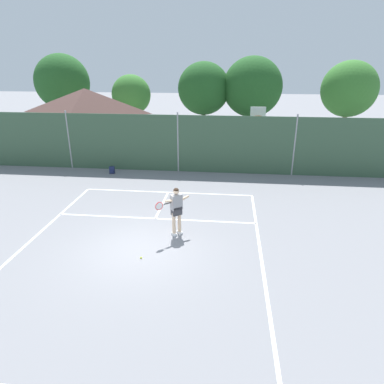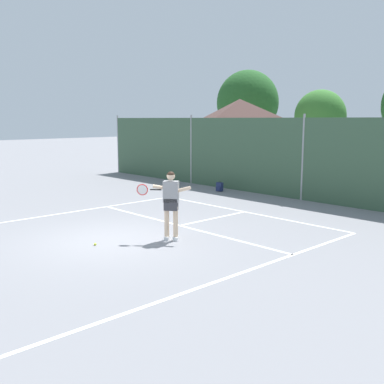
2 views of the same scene
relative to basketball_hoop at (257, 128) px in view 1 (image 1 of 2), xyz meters
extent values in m
plane|color=gray|center=(-4.53, -10.80, -2.31)|extent=(120.00, 120.00, 0.00)
cube|color=white|center=(-4.53, -5.30, -2.31)|extent=(8.20, 0.10, 0.01)
cube|color=white|center=(-8.63, -10.80, -2.31)|extent=(0.10, 11.00, 0.01)
cube|color=white|center=(-0.43, -10.80, -2.31)|extent=(0.10, 11.00, 0.01)
cube|color=white|center=(-4.53, -8.33, -2.31)|extent=(8.20, 0.10, 0.01)
cube|color=white|center=(-4.53, -6.84, -2.31)|extent=(0.10, 2.97, 0.01)
cube|color=#38563D|center=(-4.53, -1.80, -0.68)|extent=(26.00, 0.05, 3.27)
cylinder|color=#99999E|center=(-11.03, -1.80, -0.60)|extent=(0.09, 0.09, 3.42)
cylinder|color=#99999E|center=(-4.53, -1.80, -0.60)|extent=(0.09, 0.09, 3.42)
cylinder|color=#99999E|center=(1.97, -1.80, -0.60)|extent=(0.09, 0.09, 3.42)
cylinder|color=yellow|center=(0.00, 0.06, -0.79)|extent=(0.12, 0.12, 3.05)
cube|color=white|center=(0.00, -0.04, 0.94)|extent=(0.90, 0.06, 0.60)
torus|color=#D85919|center=(0.00, -0.31, 0.72)|extent=(0.48, 0.48, 0.02)
cube|color=silver|center=(-11.56, 2.41, -0.97)|extent=(6.10, 4.01, 2.68)
pyramid|color=#513833|center=(-11.56, 2.41, 1.19)|extent=(6.58, 4.33, 1.64)
cylinder|color=brown|center=(-15.92, 8.25, -1.11)|extent=(0.36, 0.36, 2.40)
ellipsoid|color=#235623|center=(-15.92, 8.25, 2.05)|extent=(4.61, 4.15, 4.61)
cylinder|color=brown|center=(-9.97, 8.25, -1.31)|extent=(0.36, 0.36, 2.01)
ellipsoid|color=#38752D|center=(-9.97, 8.25, 1.08)|extent=(3.26, 2.94, 3.26)
cylinder|color=brown|center=(-3.86, 8.25, -1.24)|extent=(0.36, 0.36, 2.14)
ellipsoid|color=#235623|center=(-3.86, 8.25, 1.63)|extent=(4.22, 3.80, 4.22)
cylinder|color=brown|center=(0.07, 8.25, -1.28)|extent=(0.36, 0.36, 2.07)
ellipsoid|color=#235623|center=(0.07, 8.25, 1.78)|extent=(4.75, 4.27, 4.75)
cylinder|color=brown|center=(7.58, 8.25, -1.23)|extent=(0.36, 0.36, 2.16)
ellipsoid|color=#38752D|center=(7.58, 8.25, 1.68)|extent=(4.31, 3.88, 4.31)
cube|color=silver|center=(-3.36, -9.51, -2.26)|extent=(0.26, 0.28, 0.10)
cube|color=silver|center=(-3.54, -9.67, -2.26)|extent=(0.26, 0.28, 0.10)
cylinder|color=beige|center=(-3.36, -9.51, -1.80)|extent=(0.13, 0.13, 0.82)
cylinder|color=beige|center=(-3.54, -9.67, -1.80)|extent=(0.13, 0.13, 0.82)
cube|color=#38383D|center=(-3.45, -9.59, -1.33)|extent=(0.43, 0.41, 0.32)
cube|color=gray|center=(-3.45, -9.59, -0.99)|extent=(0.46, 0.44, 0.56)
sphere|color=beige|center=(-3.45, -9.59, -0.58)|extent=(0.22, 0.22, 0.22)
sphere|color=black|center=(-3.45, -9.59, -0.56)|extent=(0.21, 0.21, 0.21)
cylinder|color=beige|center=(-3.59, -9.74, -0.89)|extent=(0.49, 0.42, 0.17)
cylinder|color=beige|center=(-3.23, -9.41, -0.94)|extent=(0.45, 0.39, 0.22)
cylinder|color=black|center=(-3.73, -9.88, -0.94)|extent=(0.25, 0.22, 0.04)
torus|color=red|center=(-3.96, -10.14, -0.94)|extent=(0.25, 0.21, 0.30)
cylinder|color=silver|center=(-3.96, -10.14, -0.94)|extent=(0.20, 0.17, 0.26)
sphere|color=#CCE033|center=(-4.37, -11.37, -2.28)|extent=(0.07, 0.07, 0.07)
cube|color=navy|center=(-8.27, -2.63, -2.11)|extent=(0.30, 0.21, 0.40)
cube|color=navy|center=(-8.26, -2.75, -2.19)|extent=(0.23, 0.08, 0.18)
torus|color=black|center=(-8.27, -2.63, -1.89)|extent=(0.09, 0.03, 0.09)
camera|label=1|loc=(-1.65, -20.86, 3.78)|focal=32.07mm
camera|label=2|loc=(5.54, -17.21, 0.91)|focal=42.25mm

